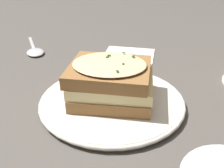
# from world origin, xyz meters

# --- Properties ---
(ground_plane) EXTENTS (2.40, 2.40, 0.00)m
(ground_plane) POSITION_xyz_m (0.00, 0.00, 0.00)
(ground_plane) COLOR #514C47
(dinner_plate) EXTENTS (0.26, 0.26, 0.01)m
(dinner_plate) POSITION_xyz_m (0.02, -0.02, 0.01)
(dinner_plate) COLOR silver
(dinner_plate) RESTS_ON ground_plane
(sandwich) EXTENTS (0.15, 0.13, 0.07)m
(sandwich) POSITION_xyz_m (0.02, -0.02, 0.05)
(sandwich) COLOR olive
(sandwich) RESTS_ON dinner_plate
(spoon) EXTENTS (0.12, 0.16, 0.01)m
(spoon) POSITION_xyz_m (-0.24, 0.16, 0.00)
(spoon) COLOR silver
(spoon) RESTS_ON ground_plane
(napkin) EXTENTS (0.13, 0.11, 0.00)m
(napkin) POSITION_xyz_m (0.00, 0.21, 0.00)
(napkin) COLOR white
(napkin) RESTS_ON ground_plane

